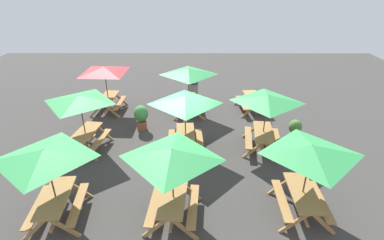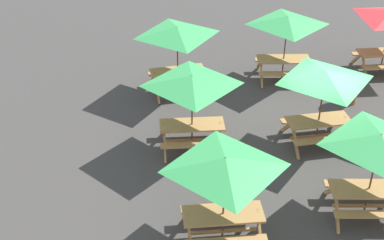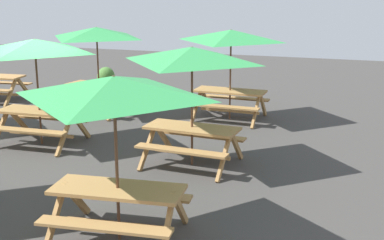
# 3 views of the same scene
# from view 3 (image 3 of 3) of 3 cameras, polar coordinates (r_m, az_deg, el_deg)

# --- Properties ---
(ground_plane) EXTENTS (31.36, 31.36, 0.00)m
(ground_plane) POSITION_cam_3_polar(r_m,az_deg,el_deg) (12.15, -16.26, -2.60)
(ground_plane) COLOR #3D3A38
(ground_plane) RESTS_ON ground
(picnic_table_0) EXTENTS (2.26, 2.26, 2.34)m
(picnic_table_0) POSITION_cam_3_polar(r_m,az_deg,el_deg) (14.49, -10.12, 8.51)
(picnic_table_0) COLOR #A87A44
(picnic_table_0) RESTS_ON ground
(picnic_table_1) EXTENTS (2.13, 2.13, 2.34)m
(picnic_table_1) POSITION_cam_3_polar(r_m,az_deg,el_deg) (9.99, -0.00, 6.05)
(picnic_table_1) COLOR #A87A44
(picnic_table_1) RESTS_ON ground
(picnic_table_3) EXTENTS (2.09, 2.09, 2.34)m
(picnic_table_3) POSITION_cam_3_polar(r_m,az_deg,el_deg) (11.82, -16.38, 6.81)
(picnic_table_3) COLOR #A87A44
(picnic_table_3) RESTS_ON ground
(picnic_table_5) EXTENTS (2.07, 2.07, 2.34)m
(picnic_table_5) POSITION_cam_3_polar(r_m,az_deg,el_deg) (13.53, 4.18, 8.28)
(picnic_table_5) COLOR #A87A44
(picnic_table_5) RESTS_ON ground
(picnic_table_8) EXTENTS (2.20, 2.20, 2.34)m
(picnic_table_8) POSITION_cam_3_polar(r_m,az_deg,el_deg) (7.00, -8.29, 2.17)
(picnic_table_8) COLOR #A87A44
(picnic_table_8) RESTS_ON ground
(potted_plant_1) EXTENTS (0.53, 0.53, 1.00)m
(potted_plant_1) POSITION_cam_3_polar(r_m,az_deg,el_deg) (16.17, -9.13, 4.00)
(potted_plant_1) COLOR #59595B
(potted_plant_1) RESTS_ON ground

